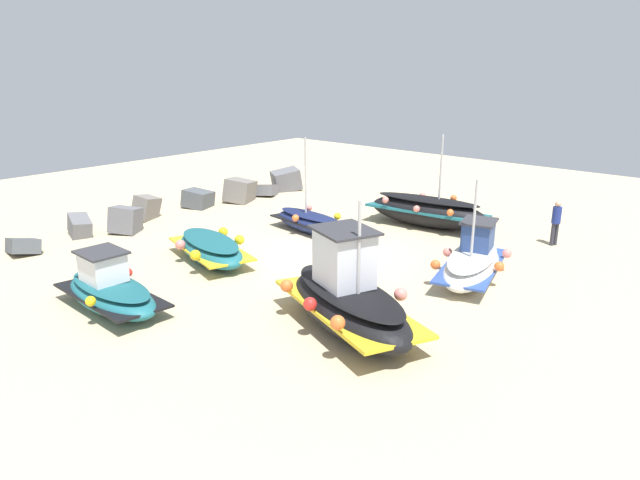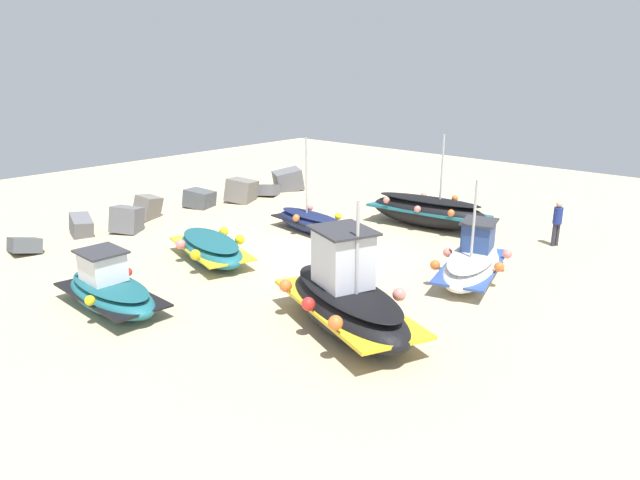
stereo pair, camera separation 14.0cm
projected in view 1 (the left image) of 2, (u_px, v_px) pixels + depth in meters
ground_plane at (322, 253)px, 20.10m from camera, size 44.43×44.43×0.00m
fishing_boat_0 at (427, 210)px, 23.17m from camera, size 2.38×5.13×3.82m
fishing_boat_1 at (110, 291)px, 15.46m from camera, size 2.05×3.82×1.62m
fishing_boat_2 at (348, 299)px, 14.20m from camera, size 3.52×5.18×3.46m
fishing_boat_3 at (473, 261)px, 17.62m from camera, size 4.38×2.52×3.16m
fishing_boat_4 at (310, 222)px, 22.48m from camera, size 1.78×3.76×3.70m
fishing_boat_5 at (211, 248)px, 19.19m from camera, size 2.65×4.15×0.86m
person_walking at (556, 220)px, 20.70m from camera, size 0.32×0.32×1.66m
breakwater_rocks at (202, 200)px, 25.88m from camera, size 14.95×2.61×1.38m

